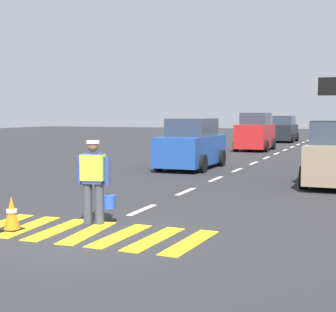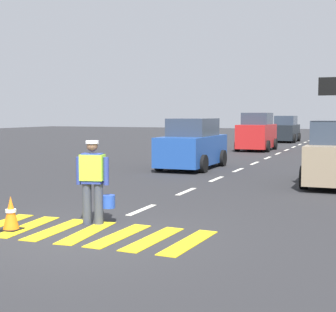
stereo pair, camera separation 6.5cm
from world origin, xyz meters
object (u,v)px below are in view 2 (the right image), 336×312
Objects in this scene: road_worker at (94,178)px; traffic_cone_near at (11,213)px; car_oncoming_second at (257,133)px; car_oncoming_third at (286,130)px; car_oncoming_lead at (192,145)px.

traffic_cone_near is at bearing -138.69° from road_worker.
car_oncoming_second is (-1.38, 21.76, 0.12)m from road_worker.
car_oncoming_third is (-1.27, 31.88, 0.02)m from road_worker.
traffic_cone_near is 22.82m from car_oncoming_second.
car_oncoming_second reaches higher than traffic_cone_near.
road_worker is at bearing -81.32° from car_oncoming_lead.
road_worker is 0.40× the size of car_oncoming_third.
road_worker is 21.80m from car_oncoming_second.
car_oncoming_lead is at bearing -91.30° from car_oncoming_second.
traffic_cone_near is at bearing -87.86° from car_oncoming_lead.
traffic_cone_near is at bearing -89.87° from car_oncoming_third.
road_worker is 31.91m from car_oncoming_third.
traffic_cone_near is 0.16× the size of car_oncoming_third.
car_oncoming_lead is (-0.44, 11.74, 0.61)m from traffic_cone_near.
car_oncoming_third is at bearing 92.28° from road_worker.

